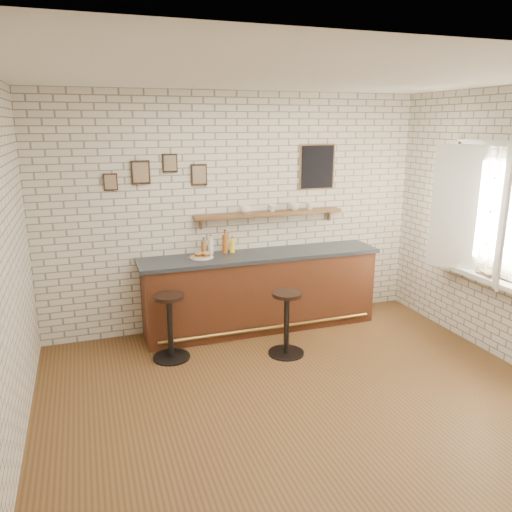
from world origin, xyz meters
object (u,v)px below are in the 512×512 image
(bitters_bottle_white, at_px, (211,246))
(bar_stool_right, at_px, (287,321))
(bar_counter, at_px, (261,291))
(book_lower, at_px, (483,274))
(shelf_cup_d, at_px, (310,206))
(bar_stool_left, at_px, (170,325))
(shelf_cup_b, at_px, (272,208))
(shelf_cup_a, at_px, (245,209))
(bitters_bottle_amber, at_px, (225,243))
(book_upper, at_px, (483,273))
(ciabatta_sandwich, at_px, (202,254))
(bitters_bottle_brown, at_px, (204,248))
(sandwich_plate, at_px, (202,257))
(condiment_bottle_yellow, at_px, (232,246))
(shelf_cup_c, at_px, (295,207))

(bitters_bottle_white, height_order, bar_stool_right, bitters_bottle_white)
(bar_counter, relative_size, book_lower, 13.18)
(bar_stool_right, xyz_separation_m, shelf_cup_d, (0.74, 1.03, 1.14))
(bar_stool_left, distance_m, shelf_cup_b, 2.01)
(shelf_cup_a, bearing_deg, bitters_bottle_amber, -176.90)
(book_upper, bearing_deg, bar_counter, 164.38)
(bar_stool_left, bearing_deg, shelf_cup_a, 32.12)
(ciabatta_sandwich, xyz_separation_m, book_lower, (2.92, -1.51, -0.11))
(bitters_bottle_brown, relative_size, bitters_bottle_white, 0.89)
(sandwich_plate, distance_m, bitters_bottle_amber, 0.38)
(bar_counter, relative_size, bar_stool_right, 4.11)
(bitters_bottle_amber, distance_m, shelf_cup_b, 0.77)
(book_upper, bearing_deg, ciabatta_sandwich, 171.23)
(bitters_bottle_white, relative_size, book_lower, 1.05)
(bitters_bottle_white, bearing_deg, ciabatta_sandwich, -135.38)
(ciabatta_sandwich, distance_m, book_upper, 3.29)
(bitters_bottle_white, xyz_separation_m, shelf_cup_b, (0.84, 0.03, 0.43))
(bar_stool_left, height_order, shelf_cup_a, shelf_cup_a)
(sandwich_plate, bearing_deg, condiment_bottle_yellow, 17.76)
(bitters_bottle_amber, distance_m, condiment_bottle_yellow, 0.10)
(condiment_bottle_yellow, bearing_deg, book_lower, -33.42)
(ciabatta_sandwich, relative_size, condiment_bottle_yellow, 0.93)
(shelf_cup_c, bearing_deg, shelf_cup_a, 83.65)
(condiment_bottle_yellow, relative_size, book_lower, 0.87)
(book_upper, bearing_deg, bar_stool_left, -177.12)
(bitters_bottle_white, distance_m, condiment_bottle_yellow, 0.28)
(bitters_bottle_white, bearing_deg, shelf_cup_b, 1.75)
(bitters_bottle_brown, bearing_deg, shelf_cup_c, 1.18)
(bitters_bottle_brown, bearing_deg, ciabatta_sandwich, -110.70)
(condiment_bottle_yellow, bearing_deg, sandwich_plate, -162.24)
(bitters_bottle_white, relative_size, book_upper, 1.10)
(ciabatta_sandwich, relative_size, book_upper, 0.85)
(bar_stool_left, distance_m, shelf_cup_d, 2.43)
(shelf_cup_c, bearing_deg, bar_stool_left, 104.94)
(shelf_cup_b, bearing_deg, bitters_bottle_white, 135.13)
(shelf_cup_d, bearing_deg, shelf_cup_b, 158.81)
(ciabatta_sandwich, bearing_deg, condiment_bottle_yellow, 18.11)
(bitters_bottle_brown, distance_m, bitters_bottle_amber, 0.28)
(book_upper, bearing_deg, bitters_bottle_brown, 168.69)
(bar_stool_left, bearing_deg, ciabatta_sandwich, 46.26)
(ciabatta_sandwich, height_order, shelf_cup_a, shelf_cup_a)
(bitters_bottle_white, bearing_deg, shelf_cup_c, 1.27)
(bitters_bottle_brown, height_order, book_lower, bitters_bottle_brown)
(sandwich_plate, bearing_deg, bar_stool_left, -133.25)
(sandwich_plate, relative_size, shelf_cup_d, 2.82)
(condiment_bottle_yellow, height_order, book_lower, condiment_bottle_yellow)
(bitters_bottle_white, relative_size, bitters_bottle_amber, 0.82)
(bar_stool_right, bearing_deg, bitters_bottle_brown, 125.35)
(sandwich_plate, distance_m, bar_stool_right, 1.32)
(shelf_cup_a, bearing_deg, bar_stool_left, -150.06)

